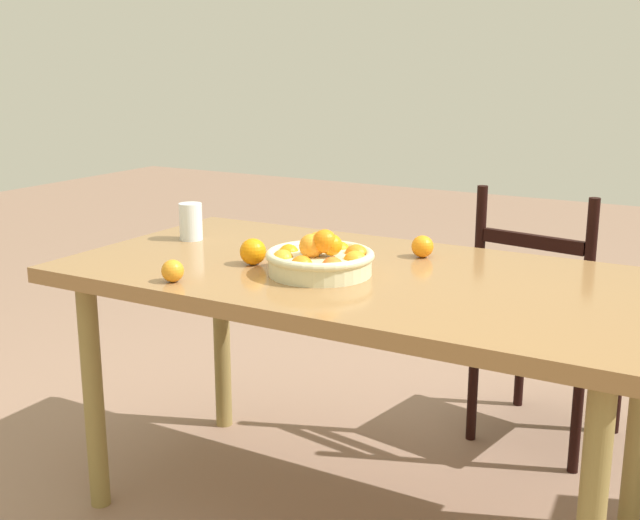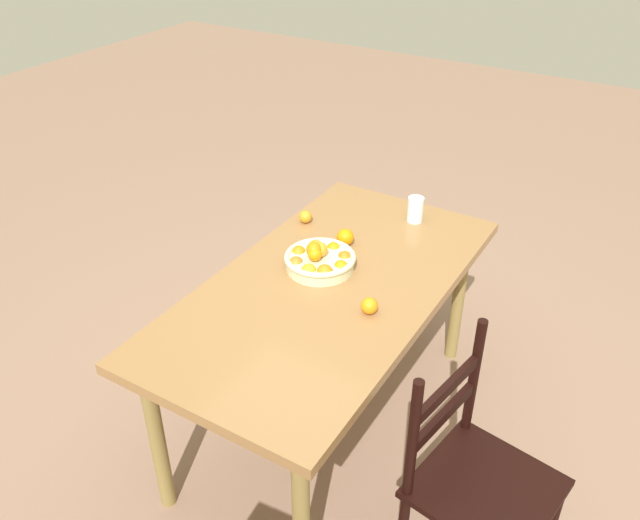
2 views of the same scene
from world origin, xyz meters
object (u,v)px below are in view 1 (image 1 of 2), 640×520
object	(u,v)px
fruit_bowl	(321,259)
orange_loose_1	(422,246)
orange_loose_2	(173,271)
drinking_glass	(191,222)
dining_table	(359,297)
chair_near_window	(545,327)
orange_loose_0	(253,252)

from	to	relation	value
fruit_bowl	orange_loose_1	world-z (taller)	fruit_bowl
orange_loose_2	drinking_glass	distance (m)	0.52
dining_table	chair_near_window	bearing A→B (deg)	66.61
chair_near_window	drinking_glass	xyz separation A→B (m)	(-1.00, -0.70, 0.40)
dining_table	drinking_glass	bearing A→B (deg)	172.74
dining_table	chair_near_window	xyz separation A→B (m)	(0.34, 0.79, -0.26)
dining_table	orange_loose_1	size ratio (longest dim) A/B	25.34
orange_loose_0	drinking_glass	xyz separation A→B (m)	(-0.36, 0.17, 0.02)
fruit_bowl	drinking_glass	xyz separation A→B (m)	(-0.58, 0.17, 0.02)
fruit_bowl	orange_loose_0	bearing A→B (deg)	-179.42
orange_loose_1	drinking_glass	bearing A→B (deg)	-168.76
orange_loose_0	orange_loose_1	distance (m)	0.51
chair_near_window	orange_loose_2	distance (m)	1.39
dining_table	orange_loose_0	size ratio (longest dim) A/B	21.92
orange_loose_0	orange_loose_1	world-z (taller)	orange_loose_0
orange_loose_0	orange_loose_2	distance (m)	0.27
orange_loose_0	fruit_bowl	bearing A→B (deg)	0.58
dining_table	chair_near_window	distance (m)	0.90
dining_table	chair_near_window	size ratio (longest dim) A/B	1.80
orange_loose_2	drinking_glass	bearing A→B (deg)	122.96
orange_loose_0	orange_loose_1	bearing A→B (deg)	39.64
chair_near_window	fruit_bowl	xyz separation A→B (m)	(-0.41, -0.87, 0.38)
chair_near_window	fruit_bowl	world-z (taller)	chair_near_window
chair_near_window	fruit_bowl	distance (m)	1.04
fruit_bowl	drinking_glass	bearing A→B (deg)	163.67
dining_table	orange_loose_1	bearing A→B (deg)	68.24
fruit_bowl	orange_loose_2	bearing A→B (deg)	-139.35
dining_table	orange_loose_2	world-z (taller)	orange_loose_2
chair_near_window	orange_loose_1	size ratio (longest dim) A/B	14.09
dining_table	fruit_bowl	bearing A→B (deg)	-130.14
orange_loose_2	orange_loose_0	bearing A→B (deg)	72.57
dining_table	fruit_bowl	xyz separation A→B (m)	(-0.07, -0.09, 0.12)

